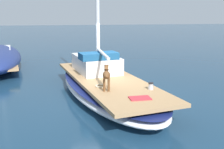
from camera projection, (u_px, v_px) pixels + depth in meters
ground_plane at (107, 96)px, 9.41m from camera, size 120.00×120.00×0.00m
sailboat_main at (107, 87)px, 9.34m from camera, size 3.78×7.57×0.66m
cabin_house at (96, 63)px, 10.20m from camera, size 1.78×2.44×0.84m
dog_brown at (106, 75)px, 7.80m from camera, size 0.30×0.94×0.70m
deck_winch at (151, 86)px, 7.84m from camera, size 0.16×0.16×0.21m
coiled_rope at (100, 86)px, 8.16m from camera, size 0.32×0.32×0.04m
deck_towel at (140, 98)px, 7.01m from camera, size 0.56×0.37×0.03m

